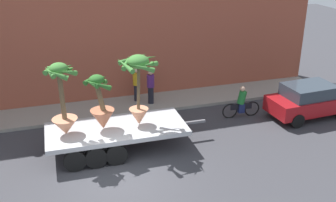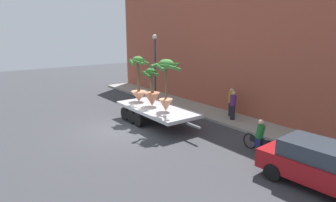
{
  "view_description": "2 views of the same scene",
  "coord_description": "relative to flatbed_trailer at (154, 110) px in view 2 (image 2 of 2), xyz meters",
  "views": [
    {
      "loc": [
        -1.85,
        -11.58,
        7.89
      ],
      "look_at": [
        2.4,
        2.12,
        1.83
      ],
      "focal_mm": 42.4,
      "sensor_mm": 36.0,
      "label": 1
    },
    {
      "loc": [
        13.64,
        -7.08,
        5.26
      ],
      "look_at": [
        1.21,
        2.3,
        1.51
      ],
      "focal_mm": 31.41,
      "sensor_mm": 36.0,
      "label": 2
    }
  ],
  "objects": [
    {
      "name": "ground_plane",
      "position": [
        -0.07,
        -2.16,
        -0.76
      ],
      "size": [
        60.0,
        60.0,
        0.0
      ],
      "primitive_type": "plane",
      "color": "#38383D"
    },
    {
      "name": "sidewalk",
      "position": [
        -0.07,
        3.94,
        -0.68
      ],
      "size": [
        24.0,
        2.2,
        0.15
      ],
      "primitive_type": "cube",
      "color": "gray",
      "rests_on": "ground"
    },
    {
      "name": "building_facade",
      "position": [
        -0.07,
        5.64,
        3.41
      ],
      "size": [
        24.0,
        1.2,
        8.34
      ],
      "primitive_type": "cube",
      "color": "#9E4C38",
      "rests_on": "ground"
    },
    {
      "name": "flatbed_trailer",
      "position": [
        0.0,
        0.0,
        0.0
      ],
      "size": [
        6.39,
        2.45,
        0.98
      ],
      "color": "#B7BABF",
      "rests_on": "ground"
    },
    {
      "name": "potted_palm_rear",
      "position": [
        1.18,
        -0.02,
        1.93
      ],
      "size": [
        1.62,
        1.62,
        2.82
      ],
      "color": "tan",
      "rests_on": "flatbed_trailer"
    },
    {
      "name": "potted_palm_middle",
      "position": [
        -0.28,
        0.01,
        1.07
      ],
      "size": [
        1.11,
        1.08,
        2.19
      ],
      "color": "#B26647",
      "rests_on": "flatbed_trailer"
    },
    {
      "name": "potted_palm_front",
      "position": [
        -1.65,
        -0.02,
        1.46
      ],
      "size": [
        1.22,
        1.25,
        2.78
      ],
      "color": "tan",
      "rests_on": "flatbed_trailer"
    },
    {
      "name": "cyclist",
      "position": [
        6.3,
        1.3,
        -0.09
      ],
      "size": [
        1.84,
        0.37,
        1.54
      ],
      "color": "black",
      "rests_on": "ground"
    },
    {
      "name": "parked_car",
      "position": [
        9.37,
        0.41,
        0.07
      ],
      "size": [
        4.15,
        2.0,
        1.58
      ],
      "color": "maroon",
      "rests_on": "ground"
    },
    {
      "name": "pedestrian_near_gate",
      "position": [
        2.63,
        3.76,
        0.28
      ],
      "size": [
        0.36,
        0.36,
        1.71
      ],
      "color": "black",
      "rests_on": "sidewalk"
    },
    {
      "name": "pedestrian_far_left",
      "position": [
        2.04,
        4.27,
        0.28
      ],
      "size": [
        0.36,
        0.36,
        1.71
      ],
      "color": "black",
      "rests_on": "sidewalk"
    },
    {
      "name": "street_lamp",
      "position": [
        -4.45,
        3.14,
        2.47
      ],
      "size": [
        0.36,
        0.36,
        4.83
      ],
      "color": "#383D42",
      "rests_on": "sidewalk"
    }
  ]
}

